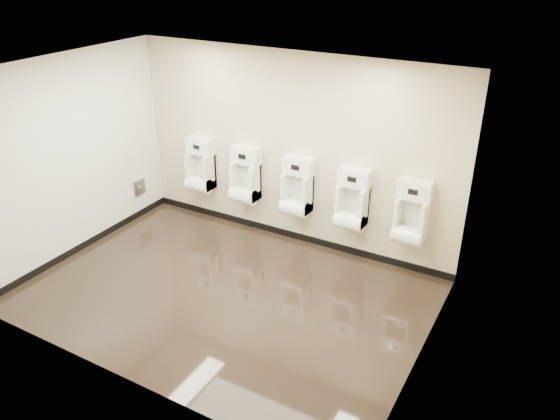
# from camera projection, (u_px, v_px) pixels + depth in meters

# --- Properties ---
(ground) EXTENTS (5.00, 3.50, 0.00)m
(ground) POSITION_uv_depth(u_px,v_px,m) (225.00, 294.00, 7.01)
(ground) COLOR black
(ground) RESTS_ON ground
(ceiling) EXTENTS (5.00, 3.50, 0.00)m
(ceiling) POSITION_uv_depth(u_px,v_px,m) (214.00, 75.00, 5.76)
(ceiling) COLOR white
(back_wall) EXTENTS (5.00, 0.02, 2.80)m
(back_wall) POSITION_uv_depth(u_px,v_px,m) (291.00, 150.00, 7.75)
(back_wall) COLOR #C3B695
(back_wall) RESTS_ON ground
(front_wall) EXTENTS (5.00, 0.02, 2.80)m
(front_wall) POSITION_uv_depth(u_px,v_px,m) (111.00, 265.00, 5.02)
(front_wall) COLOR #C3B695
(front_wall) RESTS_ON ground
(left_wall) EXTENTS (0.02, 3.50, 2.80)m
(left_wall) POSITION_uv_depth(u_px,v_px,m) (70.00, 158.00, 7.48)
(left_wall) COLOR #C3B695
(left_wall) RESTS_ON ground
(right_wall) EXTENTS (0.02, 3.50, 2.80)m
(right_wall) POSITION_uv_depth(u_px,v_px,m) (432.00, 248.00, 5.29)
(right_wall) COLOR #C3B695
(right_wall) RESTS_ON ground
(tile_overlay_left) EXTENTS (0.01, 3.50, 2.80)m
(tile_overlay_left) POSITION_uv_depth(u_px,v_px,m) (71.00, 158.00, 7.48)
(tile_overlay_left) COLOR silver
(tile_overlay_left) RESTS_ON ground
(skirting_back) EXTENTS (5.00, 0.02, 0.10)m
(skirting_back) POSITION_uv_depth(u_px,v_px,m) (290.00, 234.00, 8.34)
(skirting_back) COLOR black
(skirting_back) RESTS_ON ground
(skirting_left) EXTENTS (0.02, 3.50, 0.10)m
(skirting_left) POSITION_uv_depth(u_px,v_px,m) (86.00, 244.00, 8.08)
(skirting_left) COLOR black
(skirting_left) RESTS_ON ground
(access_panel) EXTENTS (0.04, 0.25, 0.25)m
(access_panel) POSITION_uv_depth(u_px,v_px,m) (139.00, 187.00, 8.81)
(access_panel) COLOR #9E9EA3
(access_panel) RESTS_ON left_wall
(urinal_0) EXTENTS (0.45, 0.34, 0.84)m
(urinal_0) POSITION_uv_depth(u_px,v_px,m) (200.00, 169.00, 8.54)
(urinal_0) COLOR silver
(urinal_0) RESTS_ON back_wall
(urinal_1) EXTENTS (0.45, 0.34, 0.84)m
(urinal_1) POSITION_uv_depth(u_px,v_px,m) (245.00, 179.00, 8.18)
(urinal_1) COLOR silver
(urinal_1) RESTS_ON back_wall
(urinal_2) EXTENTS (0.45, 0.34, 0.84)m
(urinal_2) POSITION_uv_depth(u_px,v_px,m) (297.00, 191.00, 7.79)
(urinal_2) COLOR silver
(urinal_2) RESTS_ON back_wall
(urinal_3) EXTENTS (0.45, 0.34, 0.84)m
(urinal_3) POSITION_uv_depth(u_px,v_px,m) (352.00, 204.00, 7.42)
(urinal_3) COLOR silver
(urinal_3) RESTS_ON back_wall
(urinal_4) EXTENTS (0.45, 0.34, 0.84)m
(urinal_4) POSITION_uv_depth(u_px,v_px,m) (411.00, 217.00, 7.06)
(urinal_4) COLOR silver
(urinal_4) RESTS_ON back_wall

